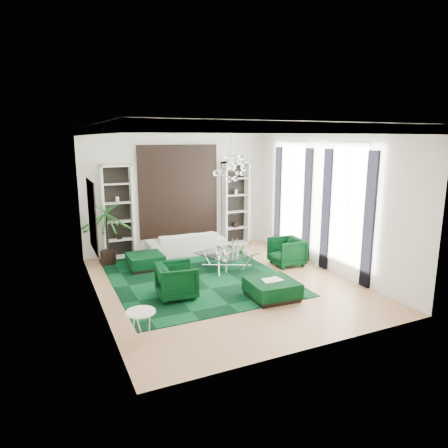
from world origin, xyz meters
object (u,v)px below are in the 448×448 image
armchair_left (177,281)px  ottoman_side (145,261)px  coffee_table (227,260)px  ottoman_front (272,289)px  side_table (141,325)px  palm (106,223)px  sofa (185,243)px  armchair_right (287,252)px

armchair_left → ottoman_side: armchair_left is taller
coffee_table → ottoman_front: 2.34m
side_table → palm: (0.17, 4.72, 0.96)m
sofa → armchair_right: armchair_right is taller
ottoman_front → side_table: bearing=-168.7°
armchair_left → ottoman_front: armchair_left is taller
armchair_left → coffee_table: bearing=-47.9°
sofa → armchair_left: armchair_left is taller
ottoman_side → palm: palm is taller
coffee_table → side_table: side_table is taller
ottoman_front → side_table: 3.18m
ottoman_side → armchair_left: bearing=-86.2°
coffee_table → side_table: (-3.10, -2.96, 0.03)m
ottoman_side → ottoman_front: 3.86m
coffee_table → ottoman_front: coffee_table is taller
palm → sofa: bearing=0.9°
coffee_table → side_table: 4.28m
ottoman_side → side_table: (-1.03, -3.87, 0.05)m
coffee_table → ottoman_side: (-2.06, 0.91, -0.02)m
armchair_right → coffee_table: size_ratio=0.66×
palm → armchair_left: bearing=-72.3°
sofa → side_table: size_ratio=4.49×
sofa → ottoman_side: 1.74m
armchair_right → armchair_left: bearing=-72.6°
armchair_right → coffee_table: bearing=-102.9°
ottoman_side → ottoman_front: size_ratio=0.90×
ottoman_side → palm: (-0.86, 0.85, 1.01)m
armchair_right → side_table: size_ratio=1.62×
sofa → ottoman_side: sofa is taller
coffee_table → side_table: bearing=-136.3°
armchair_right → side_table: bearing=-59.8°
armchair_right → palm: bearing=-113.3°
ottoman_side → sofa: bearing=30.7°
coffee_table → palm: size_ratio=0.54×
sofa → coffee_table: sofa is taller
ottoman_front → armchair_right: bearing=48.8°
armchair_right → side_table: 5.38m
coffee_table → ottoman_front: (0.02, -2.34, -0.02)m
sofa → armchair_right: size_ratio=2.77×
ottoman_side → ottoman_front: (2.09, -3.24, 0.00)m
ottoman_side → ottoman_front: ottoman_front is taller
sofa → palm: bearing=2.2°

